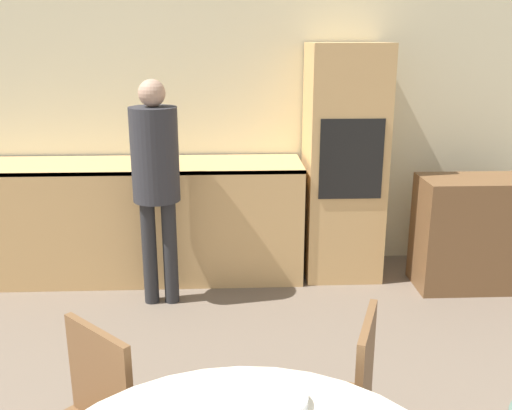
% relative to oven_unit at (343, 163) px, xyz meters
% --- Properties ---
extents(wall_back, '(6.36, 0.05, 2.60)m').
position_rel_oven_unit_xyz_m(wall_back, '(-0.73, 0.34, 0.38)').
color(wall_back, beige).
rests_on(wall_back, ground_plane).
extents(kitchen_counter, '(2.72, 0.60, 0.94)m').
position_rel_oven_unit_xyz_m(kitchen_counter, '(-1.70, -0.01, -0.44)').
color(kitchen_counter, tan).
rests_on(kitchen_counter, ground_plane).
extents(oven_unit, '(0.59, 0.59, 1.84)m').
position_rel_oven_unit_xyz_m(oven_unit, '(0.00, 0.00, 0.00)').
color(oven_unit, tan).
rests_on(oven_unit, ground_plane).
extents(sideboard, '(1.06, 0.45, 0.87)m').
position_rel_oven_unit_xyz_m(sideboard, '(1.07, -0.33, -0.49)').
color(sideboard, brown).
rests_on(sideboard, ground_plane).
extents(chair_far_right, '(0.51, 0.51, 0.86)m').
position_rel_oven_unit_xyz_m(chair_far_right, '(-0.47, -2.43, -0.43)').
color(chair_far_right, brown).
rests_on(chair_far_right, ground_plane).
extents(person_standing, '(0.33, 0.33, 1.61)m').
position_rel_oven_unit_xyz_m(person_standing, '(-1.41, -0.51, 0.08)').
color(person_standing, '#262628').
rests_on(person_standing, ground_plane).
extents(bowl_far, '(0.19, 0.19, 0.04)m').
position_rel_oven_unit_xyz_m(bowl_far, '(-0.74, -2.84, -0.14)').
color(bowl_far, silver).
rests_on(bowl_far, dining_table).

